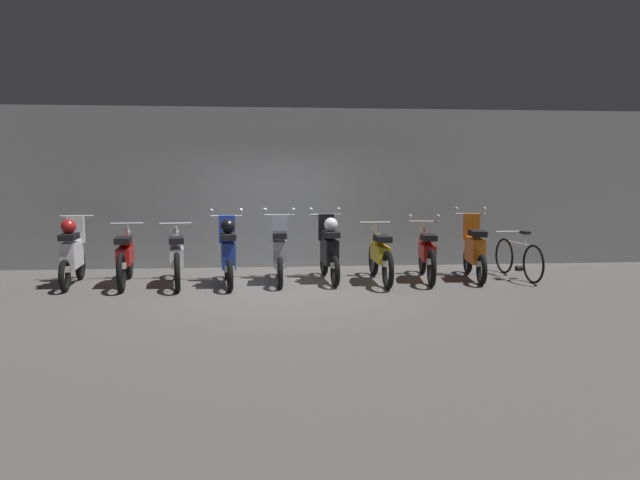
# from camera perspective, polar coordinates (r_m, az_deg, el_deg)

# --- Properties ---
(ground_plane) EXTENTS (80.00, 80.00, 0.00)m
(ground_plane) POSITION_cam_1_polar(r_m,az_deg,el_deg) (8.99, -4.20, -5.18)
(ground_plane) COLOR #565451
(back_wall) EXTENTS (16.00, 0.30, 3.25)m
(back_wall) POSITION_cam_1_polar(r_m,az_deg,el_deg) (11.30, -4.40, 5.45)
(back_wall) COLOR gray
(back_wall) RESTS_ON ground
(motorbike_slot_0) EXTENTS (0.56, 1.68, 1.18)m
(motorbike_slot_0) POSITION_cam_1_polar(r_m,az_deg,el_deg) (10.13, -24.62, -1.20)
(motorbike_slot_0) COLOR black
(motorbike_slot_0) RESTS_ON ground
(motorbike_slot_1) EXTENTS (0.57, 1.94, 1.03)m
(motorbike_slot_1) POSITION_cam_1_polar(r_m,az_deg,el_deg) (9.86, -19.83, -1.64)
(motorbike_slot_1) COLOR black
(motorbike_slot_1) RESTS_ON ground
(motorbike_slot_2) EXTENTS (0.59, 1.94, 1.03)m
(motorbike_slot_2) POSITION_cam_1_polar(r_m,az_deg,el_deg) (9.60, -14.85, -1.67)
(motorbike_slot_2) COLOR black
(motorbike_slot_2) RESTS_ON ground
(motorbike_slot_3) EXTENTS (0.59, 1.68, 1.29)m
(motorbike_slot_3) POSITION_cam_1_polar(r_m,az_deg,el_deg) (9.38, -9.66, -1.26)
(motorbike_slot_3) COLOR black
(motorbike_slot_3) RESTS_ON ground
(motorbike_slot_4) EXTENTS (0.59, 1.68, 1.29)m
(motorbike_slot_4) POSITION_cam_1_polar(r_m,az_deg,el_deg) (9.55, -4.27, -1.30)
(motorbike_slot_4) COLOR black
(motorbike_slot_4) RESTS_ON ground
(motorbike_slot_5) EXTENTS (0.59, 1.68, 1.29)m
(motorbike_slot_5) POSITION_cam_1_polar(r_m,az_deg,el_deg) (9.62, 0.96, -0.98)
(motorbike_slot_5) COLOR black
(motorbike_slot_5) RESTS_ON ground
(motorbike_slot_6) EXTENTS (0.56, 1.95, 1.03)m
(motorbike_slot_6) POSITION_cam_1_polar(r_m,az_deg,el_deg) (9.57, 6.35, -1.53)
(motorbike_slot_6) COLOR black
(motorbike_slot_6) RESTS_ON ground
(motorbike_slot_7) EXTENTS (0.58, 1.94, 1.15)m
(motorbike_slot_7) POSITION_cam_1_polar(r_m,az_deg,el_deg) (9.93, 11.18, -1.31)
(motorbike_slot_7) COLOR black
(motorbike_slot_7) RESTS_ON ground
(motorbike_slot_8) EXTENTS (0.58, 1.67, 1.29)m
(motorbike_slot_8) POSITION_cam_1_polar(r_m,az_deg,el_deg) (10.21, 15.94, -1.03)
(motorbike_slot_8) COLOR black
(motorbike_slot_8) RESTS_ON ground
(bicycle) EXTENTS (0.50, 1.73, 0.89)m
(bicycle) POSITION_cam_1_polar(r_m,az_deg,el_deg) (10.56, 20.14, -1.84)
(bicycle) COLOR black
(bicycle) RESTS_ON ground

